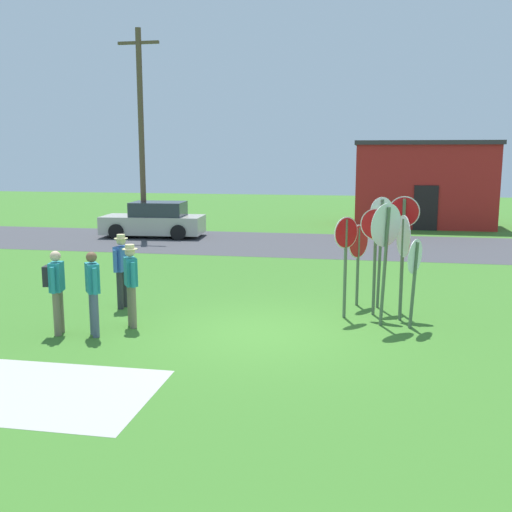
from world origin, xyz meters
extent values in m
plane|color=#3D7528|center=(0.00, 0.00, 0.00)|extent=(80.00, 80.00, 0.00)
cube|color=#424247|center=(0.00, 11.93, 0.00)|extent=(60.00, 6.40, 0.01)
cube|color=#ADAAA3|center=(-2.62, -3.54, 0.00)|extent=(3.20, 2.40, 0.01)
cube|color=#B2231E|center=(4.80, 19.15, 1.98)|extent=(6.51, 3.73, 3.96)
cube|color=#383333|center=(4.80, 19.15, 4.06)|extent=(6.71, 3.93, 0.20)
cube|color=black|center=(4.80, 17.27, 1.05)|extent=(1.10, 0.08, 2.10)
cylinder|color=brown|center=(-7.53, 13.33, 4.37)|extent=(0.24, 0.24, 8.73)
cube|color=brown|center=(-7.53, 13.33, 8.13)|extent=(1.80, 0.12, 0.12)
cube|color=#B7B2A3|center=(-6.98, 12.96, 0.53)|extent=(4.41, 2.09, 0.76)
cube|color=#2D333D|center=(-6.74, 12.97, 1.21)|extent=(2.34, 1.68, 0.60)
cylinder|color=black|center=(-8.25, 11.97, 0.32)|extent=(0.65, 0.26, 0.64)
cylinder|color=black|center=(-8.38, 13.76, 0.32)|extent=(0.65, 0.26, 0.64)
cylinder|color=black|center=(-5.59, 12.15, 0.32)|extent=(0.65, 0.26, 0.64)
cylinder|color=black|center=(-5.72, 13.94, 0.32)|extent=(0.65, 0.26, 0.64)
cylinder|color=#51664C|center=(2.27, 1.83, 1.17)|extent=(0.09, 0.09, 2.34)
cylinder|color=white|center=(2.27, 1.83, 2.04)|extent=(0.68, 0.21, 0.70)
cylinder|color=red|center=(2.26, 1.82, 2.04)|extent=(0.63, 0.20, 0.65)
cylinder|color=#51664C|center=(2.84, 1.49, 1.11)|extent=(0.09, 0.09, 2.22)
cylinder|color=white|center=(2.84, 1.49, 1.84)|extent=(0.25, 0.87, 0.90)
cylinder|color=red|center=(2.85, 1.49, 1.84)|extent=(0.23, 0.81, 0.84)
cylinder|color=#51664C|center=(2.86, 2.03, 1.30)|extent=(0.08, 0.17, 2.60)
cylinder|color=white|center=(2.86, 2.03, 2.31)|extent=(0.68, 0.08, 0.68)
cylinder|color=red|center=(2.86, 2.02, 2.31)|extent=(0.63, 0.08, 0.63)
cylinder|color=#51664C|center=(2.39, 2.47, 1.27)|extent=(0.13, 0.14, 2.55)
cylinder|color=white|center=(2.39, 2.47, 2.28)|extent=(0.52, 0.40, 0.63)
cylinder|color=red|center=(2.39, 2.47, 2.28)|extent=(0.48, 0.37, 0.58)
cylinder|color=#51664C|center=(1.89, 2.63, 0.93)|extent=(0.10, 0.10, 1.87)
cylinder|color=white|center=(1.89, 2.63, 1.54)|extent=(0.44, 0.68, 0.80)
cylinder|color=red|center=(1.90, 2.62, 1.54)|extent=(0.41, 0.63, 0.74)
cylinder|color=#51664C|center=(1.63, 1.47, 1.09)|extent=(0.10, 0.10, 2.18)
cylinder|color=white|center=(1.63, 1.47, 1.89)|extent=(0.48, 0.51, 0.69)
cylinder|color=red|center=(1.64, 1.47, 1.89)|extent=(0.45, 0.47, 0.64)
cylinder|color=#51664C|center=(3.05, 0.89, 0.91)|extent=(0.17, 0.13, 1.81)
cylinder|color=white|center=(3.05, 0.89, 1.51)|extent=(0.36, 0.66, 0.72)
cylinder|color=red|center=(3.04, 0.89, 1.51)|extent=(0.34, 0.61, 0.66)
cylinder|color=#51664C|center=(2.46, 0.97, 1.25)|extent=(0.19, 0.18, 2.51)
cylinder|color=white|center=(2.46, 0.97, 2.13)|extent=(0.65, 0.70, 0.90)
cylinder|color=red|center=(2.45, 0.97, 2.13)|extent=(0.61, 0.65, 0.83)
cylinder|color=#2D2D33|center=(-3.46, 1.49, 0.44)|extent=(0.14, 0.14, 0.88)
cylinder|color=#2D2D33|center=(-3.51, 1.28, 0.44)|extent=(0.14, 0.14, 0.88)
cube|color=#3860B7|center=(-3.49, 1.38, 1.17)|extent=(0.30, 0.40, 0.58)
cylinder|color=#3860B7|center=(-3.43, 1.62, 1.15)|extent=(0.09, 0.09, 0.52)
cylinder|color=#3860B7|center=(-3.55, 1.15, 1.15)|extent=(0.09, 0.09, 0.52)
sphere|color=beige|center=(-3.49, 1.38, 1.58)|extent=(0.21, 0.21, 0.21)
cylinder|color=beige|center=(-3.49, 1.38, 1.64)|extent=(0.32, 0.31, 0.02)
cylinder|color=beige|center=(-3.49, 1.38, 1.69)|extent=(0.19, 0.19, 0.09)
cylinder|color=#7A6B56|center=(-3.96, -0.67, 0.44)|extent=(0.14, 0.14, 0.88)
cylinder|color=#7A6B56|center=(-3.91, -0.88, 0.44)|extent=(0.14, 0.14, 0.88)
cube|color=teal|center=(-3.94, -0.77, 1.17)|extent=(0.29, 0.40, 0.58)
cylinder|color=teal|center=(-3.99, -0.54, 1.15)|extent=(0.09, 0.09, 0.52)
cylinder|color=teal|center=(-3.89, -1.01, 1.15)|extent=(0.09, 0.09, 0.52)
sphere|color=beige|center=(-3.94, -0.77, 1.58)|extent=(0.21, 0.21, 0.21)
cube|color=#232328|center=(-4.10, -0.81, 1.19)|extent=(0.19, 0.28, 0.40)
cylinder|color=#7A6B56|center=(-2.75, 0.06, 0.44)|extent=(0.14, 0.14, 0.88)
cylinder|color=#7A6B56|center=(-2.63, -0.12, 0.44)|extent=(0.14, 0.14, 0.88)
cube|color=teal|center=(-2.69, -0.03, 1.17)|extent=(0.38, 0.42, 0.58)
cylinder|color=teal|center=(-2.82, 0.17, 1.15)|extent=(0.09, 0.09, 0.52)
cylinder|color=teal|center=(-2.56, -0.23, 1.15)|extent=(0.09, 0.09, 0.52)
sphere|color=beige|center=(-2.69, -0.03, 1.58)|extent=(0.21, 0.21, 0.21)
cylinder|color=beige|center=(-2.69, -0.03, 1.64)|extent=(0.32, 0.32, 0.02)
cylinder|color=beige|center=(-2.69, -0.03, 1.69)|extent=(0.19, 0.19, 0.09)
cylinder|color=#4C5670|center=(-3.26, -0.66, 0.44)|extent=(0.14, 0.14, 0.88)
cylinder|color=#4C5670|center=(-3.12, -0.84, 0.44)|extent=(0.14, 0.14, 0.88)
cube|color=teal|center=(-3.19, -0.75, 1.17)|extent=(0.39, 0.42, 0.58)
cylinder|color=teal|center=(-3.33, -0.55, 1.15)|extent=(0.09, 0.09, 0.52)
cylinder|color=teal|center=(-3.05, -0.94, 1.15)|extent=(0.09, 0.09, 0.52)
sphere|color=brown|center=(-3.19, -0.75, 1.58)|extent=(0.21, 0.21, 0.21)
camera|label=1|loc=(2.02, -11.35, 3.58)|focal=41.71mm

